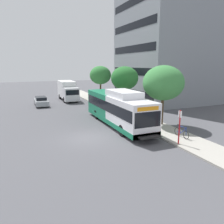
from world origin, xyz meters
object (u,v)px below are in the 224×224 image
at_px(street_tree_near_stop, 163,83).
at_px(box_truck_background, 68,90).
at_px(bus_stop_sign_pole, 180,124).
at_px(transit_bus, 117,108).
at_px(street_tree_far_block, 100,75).
at_px(bicycle_parked, 182,132).
at_px(street_tree_mid_block, 125,78).
at_px(parked_car_far_lane, 41,101).

relative_size(street_tree_near_stop, box_truck_background, 0.83).
bearing_deg(bus_stop_sign_pole, transit_bus, 104.41).
distance_m(street_tree_near_stop, street_tree_far_block, 17.75).
distance_m(transit_bus, street_tree_far_block, 16.51).
bearing_deg(street_tree_near_stop, box_truck_background, 105.11).
bearing_deg(bus_stop_sign_pole, street_tree_far_block, 84.80).
bearing_deg(bicycle_parked, street_tree_mid_block, 86.95).
bearing_deg(bicycle_parked, street_tree_far_block, 87.78).
xyz_separation_m(street_tree_near_stop, parked_car_far_lane, (-10.11, 16.22, -3.61)).
distance_m(street_tree_near_stop, box_truck_background, 20.65).
relative_size(transit_bus, street_tree_far_block, 2.16).
distance_m(transit_bus, street_tree_mid_block, 7.60).
height_order(street_tree_mid_block, parked_car_far_lane, street_tree_mid_block).
bearing_deg(street_tree_far_block, box_truck_background, 158.75).
height_order(street_tree_near_stop, street_tree_mid_block, street_tree_near_stop).
xyz_separation_m(bus_stop_sign_pole, street_tree_near_stop, (2.19, 5.28, 2.62)).
height_order(bicycle_parked, street_tree_far_block, street_tree_far_block).
relative_size(transit_bus, box_truck_background, 1.75).
xyz_separation_m(transit_bus, street_tree_mid_block, (3.74, 6.08, 2.60)).
relative_size(bicycle_parked, street_tree_near_stop, 0.30).
distance_m(bicycle_parked, box_truck_background, 24.34).
xyz_separation_m(transit_bus, street_tree_far_block, (3.95, 15.83, 2.56)).
height_order(bicycle_parked, street_tree_mid_block, street_tree_mid_block).
distance_m(street_tree_near_stop, street_tree_mid_block, 8.00).
bearing_deg(parked_car_far_lane, transit_bus, -66.99).
height_order(street_tree_far_block, box_truck_background, street_tree_far_block).
bearing_deg(street_tree_near_stop, parked_car_far_lane, 121.93).
distance_m(bus_stop_sign_pole, street_tree_far_block, 23.26).
height_order(bus_stop_sign_pole, street_tree_near_stop, street_tree_near_stop).
distance_m(street_tree_mid_block, street_tree_far_block, 9.75).
relative_size(bus_stop_sign_pole, street_tree_far_block, 0.46).
bearing_deg(parked_car_far_lane, box_truck_background, 36.84).
height_order(bus_stop_sign_pole, parked_car_far_lane, bus_stop_sign_pole).
bearing_deg(street_tree_mid_block, box_truck_background, 113.18).
xyz_separation_m(bicycle_parked, street_tree_mid_block, (0.64, 12.11, 3.75)).
bearing_deg(street_tree_mid_block, bus_stop_sign_pole, -98.11).
bearing_deg(street_tree_near_stop, transit_bus, 154.57).
bearing_deg(street_tree_mid_block, street_tree_near_stop, -87.90).
bearing_deg(street_tree_near_stop, street_tree_mid_block, 92.10).
bearing_deg(box_truck_background, street_tree_far_block, -21.25).
relative_size(street_tree_near_stop, parked_car_far_lane, 1.30).
height_order(bus_stop_sign_pole, bicycle_parked, bus_stop_sign_pole).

